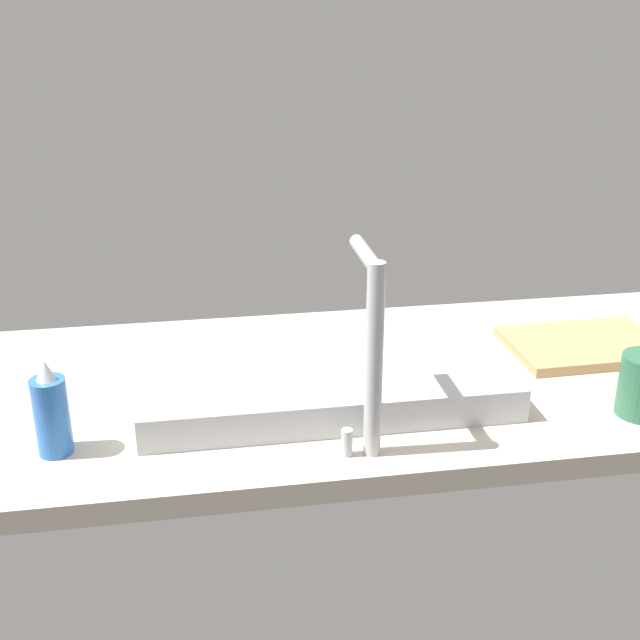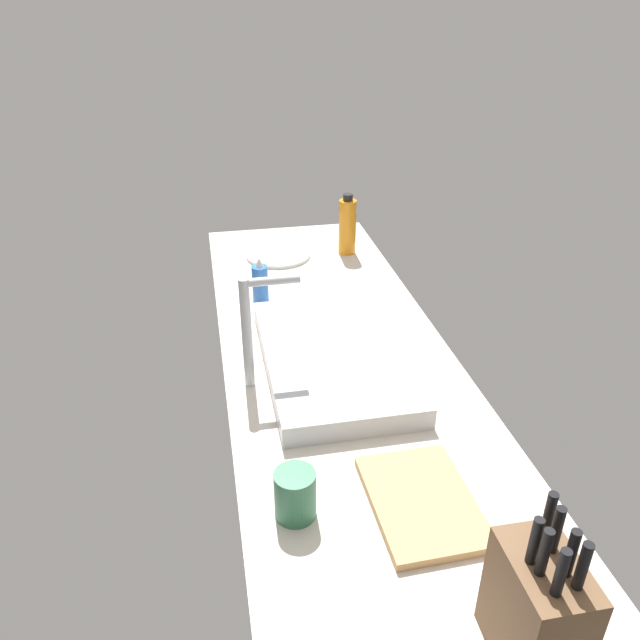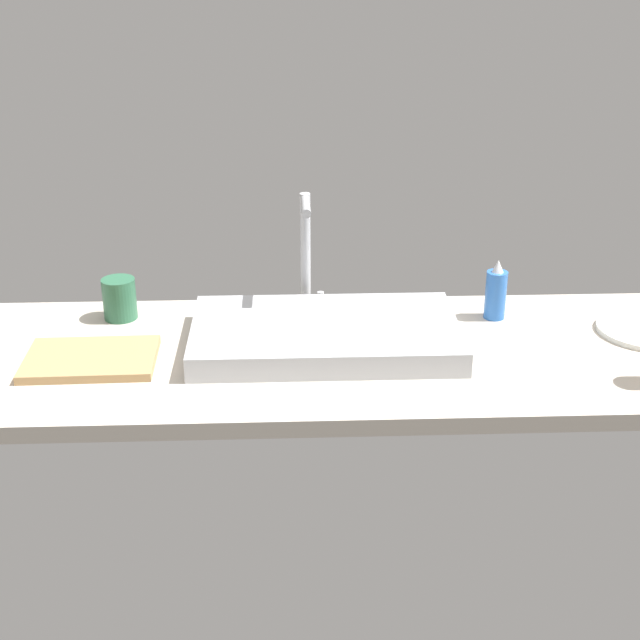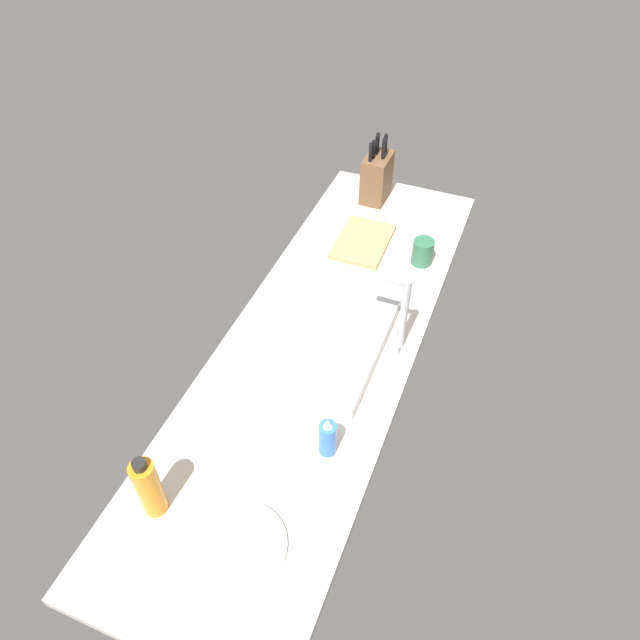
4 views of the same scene
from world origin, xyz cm
name	(u,v)px [view 1 (image 1 of 4)]	position (x,y,z in cm)	size (l,w,h in cm)	color
countertop_slab	(300,390)	(0.00, 0.00, 1.75)	(192.59, 58.88, 3.50)	beige
sink_basin	(321,372)	(-3.05, 2.57, 6.11)	(56.76, 33.12, 5.22)	#B7BABF
faucet	(371,342)	(-6.52, 22.08, 19.78)	(5.50, 13.70, 27.81)	#B7BABF
cutting_board	(584,345)	(-51.60, -3.91, 4.40)	(26.55, 18.56, 1.80)	tan
soap_bottle	(51,413)	(36.44, 16.10, 9.59)	(4.82, 4.82, 13.99)	blue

